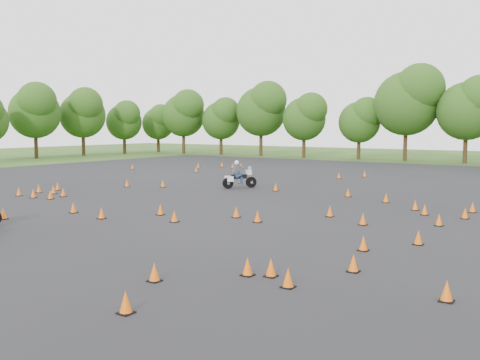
{
  "coord_description": "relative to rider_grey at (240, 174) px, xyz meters",
  "views": [
    {
      "loc": [
        14.44,
        -17.12,
        3.8
      ],
      "look_at": [
        0.0,
        4.0,
        1.2
      ],
      "focal_mm": 40.0,
      "sensor_mm": 36.0,
      "label": 1
    }
  ],
  "objects": [
    {
      "name": "ground",
      "position": [
        3.94,
        -9.72,
        -0.85
      ],
      "size": [
        140.0,
        140.0,
        0.0
      ],
      "primitive_type": "plane",
      "color": "#2D5119",
      "rests_on": "ground"
    },
    {
      "name": "asphalt_pad",
      "position": [
        3.94,
        -3.72,
        -0.85
      ],
      "size": [
        62.0,
        62.0,
        0.0
      ],
      "primitive_type": "plane",
      "color": "black",
      "rests_on": "ground"
    },
    {
      "name": "treeline",
      "position": [
        7.15,
        25.88,
        3.75
      ],
      "size": [
        87.05,
        32.42,
        10.77
      ],
      "color": "#284A15",
      "rests_on": "ground"
    },
    {
      "name": "traffic_cones",
      "position": [
        3.74,
        -4.39,
        -0.62
      ],
      "size": [
        36.32,
        33.25,
        0.45
      ],
      "color": "#EA5D09",
      "rests_on": "asphalt_pad"
    },
    {
      "name": "rider_grey",
      "position": [
        0.0,
        0.0,
        0.0
      ],
      "size": [
        1.77,
        2.2,
        1.69
      ],
      "primitive_type": null,
      "rotation": [
        0.0,
        0.0,
        0.99
      ],
      "color": "#3B3F42",
      "rests_on": "ground"
    }
  ]
}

